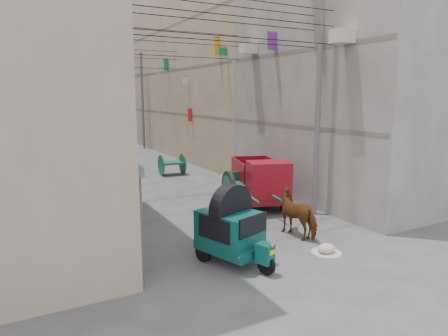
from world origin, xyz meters
TOP-DOWN VIEW (x-y plane):
  - ground at (0.00, 0.00)m, footprint 140.00×140.00m
  - building_row_right at (8.00, 34.13)m, footprint 8.00×62.00m
  - end_cap_building at (0.00, 66.00)m, footprint 22.00×10.00m
  - shutters_left at (-3.92, 10.38)m, footprint 0.18×14.40m
  - signboards at (-0.01, 21.66)m, footprint 8.22×40.52m
  - ac_units at (3.65, 7.67)m, footprint 0.70×6.55m
  - utility_poles at (0.00, 17.00)m, footprint 7.40×22.20m
  - overhead_cables at (0.00, 14.40)m, footprint 7.40×22.52m
  - auto_rickshaw at (-1.38, 3.56)m, footprint 1.80×2.41m
  - tonga_cart at (1.80, 8.12)m, footprint 1.84×3.48m
  - mini_truck at (2.36, 7.71)m, footprint 2.54×3.85m
  - second_cart at (1.55, 15.79)m, footprint 1.40×1.25m
  - feed_sack at (1.33, 2.80)m, footprint 0.54×0.43m
  - horse at (1.59, 4.37)m, footprint 1.04×1.84m
  - distant_car_white at (-0.62, 20.80)m, footprint 2.05×3.96m
  - distant_car_grey at (1.73, 29.11)m, footprint 1.39×3.75m
  - distant_car_green at (0.56, 43.17)m, footprint 1.93×4.08m

SIDE VIEW (x-z plane):
  - ground at x=0.00m, z-range 0.00..0.00m
  - feed_sack at x=1.33m, z-range 0.00..0.27m
  - distant_car_green at x=0.56m, z-range 0.00..1.15m
  - distant_car_grey at x=1.73m, z-range 0.00..1.23m
  - second_cart at x=1.55m, z-range 0.04..1.23m
  - distant_car_white at x=-0.62m, z-range 0.00..1.29m
  - horse at x=1.59m, z-range 0.00..1.47m
  - tonga_cart at x=1.80m, z-range 0.03..1.53m
  - mini_truck at x=2.36m, z-range -0.04..1.95m
  - auto_rickshaw at x=-1.38m, z-range 0.15..1.78m
  - shutters_left at x=-3.92m, z-range 0.06..2.93m
  - signboards at x=-0.01m, z-range 0.59..6.27m
  - utility_poles at x=0.00m, z-range 0.00..8.00m
  - building_row_right at x=8.00m, z-range -0.54..13.46m
  - end_cap_building at x=0.00m, z-range 0.00..13.00m
  - overhead_cables at x=0.00m, z-range 6.20..7.33m
  - ac_units at x=3.65m, z-range 5.76..9.11m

